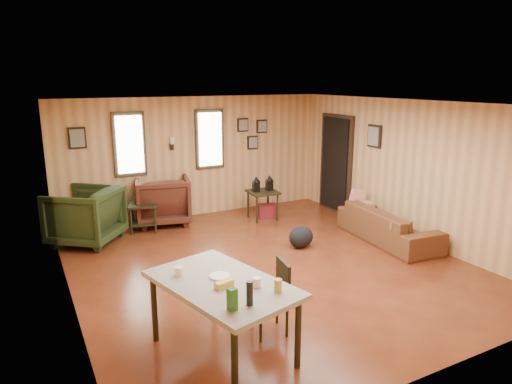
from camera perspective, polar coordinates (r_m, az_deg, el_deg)
room at (r=6.90m, az=1.73°, el=1.19°), size 5.54×6.04×2.44m
sofa at (r=8.15m, az=16.21°, el=-3.32°), size 0.77×2.03×0.78m
recliner_brown at (r=8.95m, az=-11.58°, el=-0.70°), size 1.17×1.13×1.02m
recliner_green at (r=8.23m, az=-20.59°, el=-2.49°), size 1.39×1.40×1.05m
end_table at (r=8.59m, az=-13.92°, el=-2.48°), size 0.61×0.58×0.64m
side_table at (r=9.01m, az=0.84°, el=0.30°), size 0.59×0.59×0.88m
cooler at (r=9.23m, az=1.43°, el=-2.37°), size 0.44×0.36×0.27m
backpack at (r=7.62m, az=5.66°, el=-5.62°), size 0.48×0.40×0.37m
sofa_pillows at (r=8.21m, az=14.95°, el=-2.32°), size 0.73×1.65×0.33m
dining_table at (r=4.60m, az=-4.19°, el=-12.00°), size 1.27×1.72×1.01m
dining_chair at (r=5.10m, az=2.37°, el=-12.49°), size 0.43×0.43×0.82m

